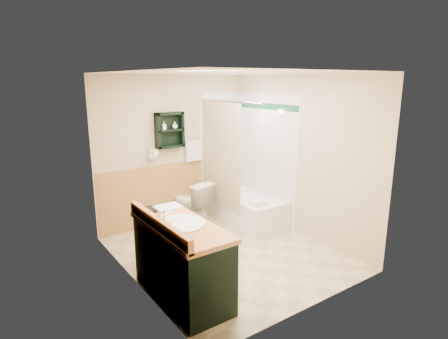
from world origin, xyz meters
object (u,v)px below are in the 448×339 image
wall_shelf (170,130)px  toilet (191,203)px  vanity (182,261)px  soap_bottle_b (175,126)px  bathtub (244,208)px  vanity_book (143,202)px  soap_bottle_a (164,128)px  hair_dryer (152,154)px

wall_shelf → toilet: bearing=-42.9°
vanity → soap_bottle_b: bearing=63.3°
toilet → soap_bottle_b: (-0.14, 0.21, 1.24)m
bathtub → soap_bottle_b: (-0.94, 0.57, 1.38)m
wall_shelf → toilet: wall_shelf is taller
bathtub → vanity_book: vanity_book is taller
bathtub → soap_bottle_b: 1.76m
bathtub → toilet: 0.88m
vanity → vanity_book: 0.82m
wall_shelf → soap_bottle_b: bearing=-3.2°
vanity_book → soap_bottle_a: (0.96, 1.36, 0.64)m
wall_shelf → soap_bottle_b: 0.11m
bathtub → soap_bottle_b: soap_bottle_b is taller
toilet → soap_bottle_a: size_ratio=5.94×
vanity → soap_bottle_b: (0.98, 1.96, 1.19)m
wall_shelf → vanity_book: bearing=-127.9°
hair_dryer → bathtub: (1.33, -0.60, -0.97)m
bathtub → vanity_book: 2.34m
vanity_book → soap_bottle_a: bearing=64.5°
vanity_book → hair_dryer: bearing=71.2°
soap_bottle_a → wall_shelf: bearing=2.9°
bathtub → soap_bottle_b: bearing=148.5°
vanity → soap_bottle_b: 2.49m
vanity → vanity_book: (-0.17, 0.60, 0.53)m
soap_bottle_b → vanity: bearing=-116.7°
wall_shelf → vanity: bearing=-114.5°
bathtub → vanity_book: bearing=-159.4°
vanity_book → soap_bottle_a: soap_bottle_a is taller
wall_shelf → soap_bottle_a: (-0.10, -0.01, 0.04)m
toilet → vanity_book: 1.82m
vanity → hair_dryer: bearing=73.3°
bathtub → soap_bottle_a: 1.86m
vanity → bathtub: size_ratio=0.88×
hair_dryer → toilet: bearing=-24.4°
wall_shelf → vanity: 2.44m
hair_dryer → vanity: size_ratio=0.18×
bathtub → soap_bottle_a: bearing=152.9°
wall_shelf → toilet: 1.22m
toilet → vanity_book: (-1.29, -1.15, 0.59)m
wall_shelf → vanity_book: wall_shelf is taller
soap_bottle_a → vanity_book: bearing=-125.3°
hair_dryer → soap_bottle_b: soap_bottle_b is taller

